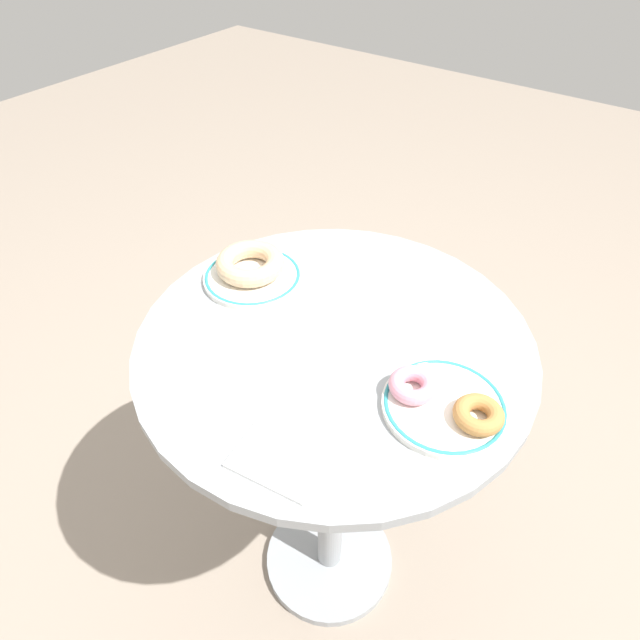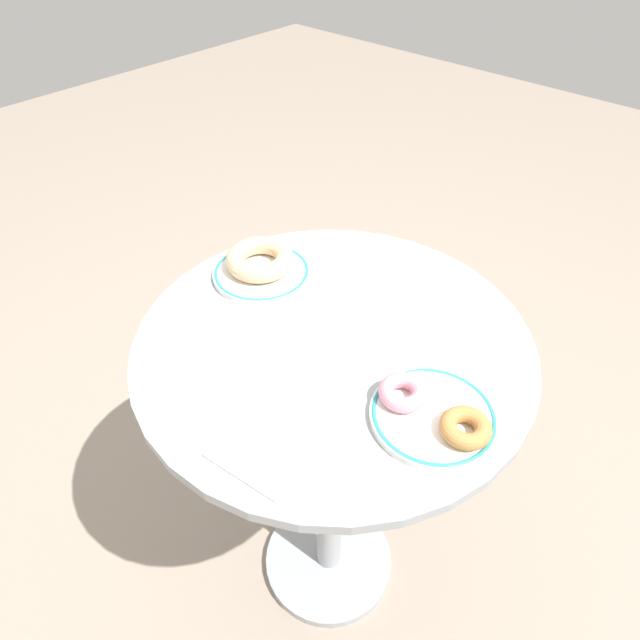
# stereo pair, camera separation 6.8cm
# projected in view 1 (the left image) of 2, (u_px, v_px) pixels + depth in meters

# --- Properties ---
(ground_plane) EXTENTS (7.00, 7.00, 0.02)m
(ground_plane) POSITION_uv_depth(u_px,v_px,m) (329.00, 562.00, 1.37)
(ground_plane) COLOR gray
(cafe_table) EXTENTS (0.62, 0.62, 0.76)m
(cafe_table) POSITION_uv_depth(u_px,v_px,m) (332.00, 429.00, 1.01)
(cafe_table) COLOR #999EA3
(cafe_table) RESTS_ON ground
(plate_left) EXTENTS (0.17, 0.17, 0.01)m
(plate_left) POSITION_uv_depth(u_px,v_px,m) (253.00, 276.00, 0.96)
(plate_left) COLOR white
(plate_left) RESTS_ON cafe_table
(plate_right) EXTENTS (0.17, 0.17, 0.01)m
(plate_right) POSITION_uv_depth(u_px,v_px,m) (444.00, 406.00, 0.75)
(plate_right) COLOR white
(plate_right) RESTS_ON cafe_table
(donut_glazed) EXTENTS (0.13, 0.13, 0.03)m
(donut_glazed) POSITION_uv_depth(u_px,v_px,m) (250.00, 263.00, 0.95)
(donut_glazed) COLOR #E0B789
(donut_glazed) RESTS_ON plate_left
(donut_old_fashioned) EXTENTS (0.09, 0.09, 0.02)m
(donut_old_fashioned) POSITION_uv_depth(u_px,v_px,m) (478.00, 415.00, 0.72)
(donut_old_fashioned) COLOR #BC7F42
(donut_old_fashioned) RESTS_ON plate_right
(donut_pink_frosted) EXTENTS (0.08, 0.08, 0.02)m
(donut_pink_frosted) POSITION_uv_depth(u_px,v_px,m) (413.00, 385.00, 0.75)
(donut_pink_frosted) COLOR pink
(donut_pink_frosted) RESTS_ON plate_right
(paper_napkin) EXTENTS (0.13, 0.13, 0.01)m
(paper_napkin) POSITION_uv_depth(u_px,v_px,m) (285.00, 450.00, 0.70)
(paper_napkin) COLOR white
(paper_napkin) RESTS_ON cafe_table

